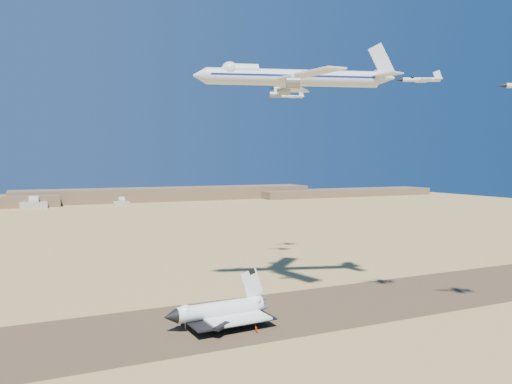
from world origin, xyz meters
name	(u,v)px	position (x,y,z in m)	size (l,w,h in m)	color
ground	(239,319)	(0.00, 0.00, 0.00)	(1200.00, 1200.00, 0.00)	tan
runway	(239,319)	(0.00, 0.00, 0.03)	(600.00, 50.00, 0.06)	brown
ridgeline	(134,197)	(65.32, 527.31, 7.63)	(960.00, 90.00, 18.00)	brown
hangars	(30,205)	(-64.00, 478.43, 4.83)	(200.50, 29.50, 30.00)	#A39E90
shuttle	(219,311)	(-8.75, -3.98, 4.93)	(37.30, 24.17, 18.35)	white
carrier_747	(287,77)	(26.08, 13.24, 87.71)	(79.50, 59.25, 19.91)	silver
crew_a	(256,329)	(0.00, -14.33, 0.92)	(0.63, 0.41, 1.73)	red
crew_b	(257,330)	(-0.41, -15.95, 1.01)	(0.92, 0.53, 1.90)	red
crew_c	(255,326)	(1.18, -11.36, 0.89)	(0.97, 0.50, 1.65)	red
chase_jet_a	(420,80)	(55.57, -26.89, 83.00)	(15.12, 9.71, 3.96)	silver
chase_jet_c	(285,88)	(51.58, 63.34, 91.88)	(13.89, 8.24, 3.58)	silver
chase_jet_d	(291,96)	(64.26, 79.49, 90.33)	(15.02, 8.56, 3.79)	silver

